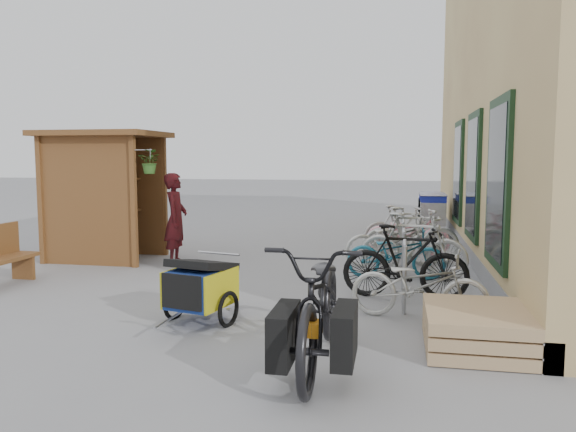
% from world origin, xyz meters
% --- Properties ---
extents(ground, '(80.00, 80.00, 0.00)m').
position_xyz_m(ground, '(0.00, 0.00, 0.00)').
color(ground, gray).
extents(kiosk, '(2.49, 1.65, 2.40)m').
position_xyz_m(kiosk, '(-3.28, 2.47, 1.55)').
color(kiosk, brown).
rests_on(kiosk, ground).
extents(bike_rack, '(0.05, 5.35, 0.86)m').
position_xyz_m(bike_rack, '(2.30, 2.40, 0.52)').
color(bike_rack, '#A5A8AD').
rests_on(bike_rack, ground).
extents(pallet_stack, '(1.00, 1.20, 0.40)m').
position_xyz_m(pallet_stack, '(3.00, -1.40, 0.21)').
color(pallet_stack, tan).
rests_on(pallet_stack, ground).
extents(shopping_carts, '(0.60, 2.03, 1.08)m').
position_xyz_m(shopping_carts, '(3.00, 6.93, 0.63)').
color(shopping_carts, silver).
rests_on(shopping_carts, ground).
extents(child_trailer, '(0.87, 1.38, 0.79)m').
position_xyz_m(child_trailer, '(-0.04, -1.05, 0.44)').
color(child_trailer, navy).
rests_on(child_trailer, ground).
extents(cargo_bike, '(0.82, 2.29, 1.20)m').
position_xyz_m(cargo_bike, '(1.53, -2.15, 0.59)').
color(cargo_bike, black).
rests_on(cargo_bike, ground).
extents(person_kiosk, '(0.47, 0.65, 1.64)m').
position_xyz_m(person_kiosk, '(-1.71, 2.29, 0.82)').
color(person_kiosk, maroon).
rests_on(person_kiosk, ground).
extents(bike_0, '(1.68, 0.82, 0.85)m').
position_xyz_m(bike_0, '(2.47, -0.46, 0.42)').
color(bike_0, '#B5B6B1').
rests_on(bike_0, ground).
extents(bike_1, '(1.72, 0.56, 1.02)m').
position_xyz_m(bike_1, '(2.32, 0.52, 0.51)').
color(bike_1, black).
rests_on(bike_1, ground).
extents(bike_2, '(1.55, 0.55, 0.81)m').
position_xyz_m(bike_2, '(2.19, 1.80, 0.41)').
color(bike_2, '#1D5F75').
rests_on(bike_2, ground).
extents(bike_3, '(1.80, 0.88, 1.04)m').
position_xyz_m(bike_3, '(2.44, 1.90, 0.52)').
color(bike_3, '#B5B6B1').
rests_on(bike_3, ground).
extents(bike_4, '(1.83, 1.15, 0.91)m').
position_xyz_m(bike_4, '(2.13, 2.81, 0.45)').
color(bike_4, '#B5B6B1').
rests_on(bike_4, ground).
extents(bike_5, '(1.79, 0.75, 1.04)m').
position_xyz_m(bike_5, '(2.44, 3.05, 0.52)').
color(bike_5, '#B5B6B1').
rests_on(bike_5, ground).
extents(bike_6, '(1.68, 0.75, 0.86)m').
position_xyz_m(bike_6, '(2.40, 4.13, 0.43)').
color(bike_6, pink).
rests_on(bike_6, ground).
extents(bike_7, '(1.63, 0.84, 0.94)m').
position_xyz_m(bike_7, '(2.28, 4.59, 0.47)').
color(bike_7, '#B5B6B1').
rests_on(bike_7, ground).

